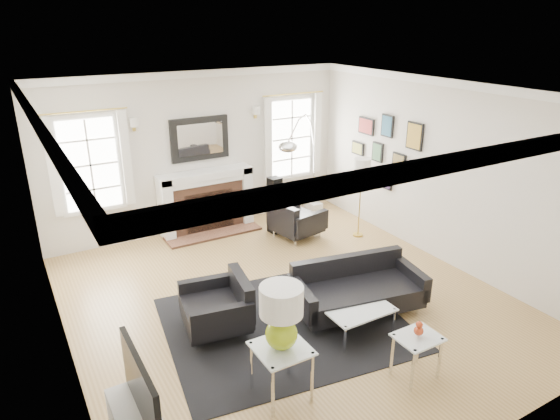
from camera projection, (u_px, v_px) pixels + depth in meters
floor at (287, 299)px, 6.84m from camera, size 6.00×6.00×0.00m
back_wall at (200, 152)px, 8.75m from camera, size 5.50×0.04×2.80m
front_wall at (483, 319)px, 3.91m from camera, size 5.50×0.04×2.80m
left_wall at (54, 251)px, 5.05m from camera, size 0.04×6.00×2.80m
right_wall at (441, 172)px, 7.62m from camera, size 0.04×6.00×2.80m
ceiling at (288, 92)px, 5.83m from camera, size 5.50×6.00×0.02m
crown_molding at (288, 97)px, 5.85m from camera, size 5.50×6.00×0.12m
fireplace at (207, 202)px, 8.89m from camera, size 1.70×0.69×1.11m
mantel_mirror at (200, 139)px, 8.63m from camera, size 1.05×0.07×0.75m
window_left at (90, 164)px, 7.83m from camera, size 1.24×0.15×1.62m
window_right at (291, 138)px, 9.55m from camera, size 1.24×0.15×1.62m
gallery_wall at (384, 147)px, 8.60m from camera, size 0.04×1.73×1.29m
area_rug at (285, 324)px, 6.28m from camera, size 3.19×2.78×0.01m
sofa at (356, 289)px, 6.50m from camera, size 1.80×1.07×0.55m
armchair_left at (220, 308)px, 6.05m from camera, size 0.90×0.97×0.58m
armchair_right at (295, 221)px, 8.68m from camera, size 0.86×0.93×0.55m
coffee_table at (351, 305)px, 6.09m from camera, size 0.81×0.81×0.36m
side_table_left at (281, 357)px, 4.94m from camera, size 0.53×0.53×0.58m
nesting_table at (417, 346)px, 5.23m from camera, size 0.46×0.39×0.51m
gourd_lamp at (281, 313)px, 4.76m from camera, size 0.42×0.42×0.68m
orange_vase at (419, 329)px, 5.16m from camera, size 0.10×0.10×0.16m
arc_floor_lamp at (302, 166)px, 8.87m from camera, size 1.50×1.39×2.12m
stick_floor_lamp at (362, 169)px, 8.41m from camera, size 0.28×0.28×1.41m
speaker_tower at (275, 205)px, 8.83m from camera, size 0.22×0.22×1.02m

